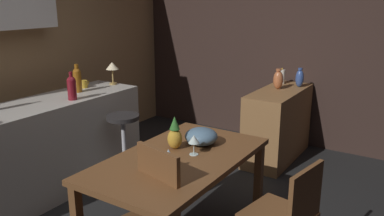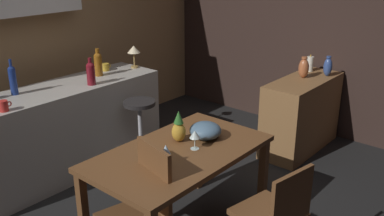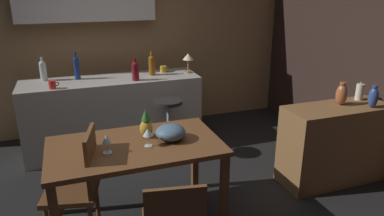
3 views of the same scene
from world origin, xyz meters
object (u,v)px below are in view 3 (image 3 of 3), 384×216
Objects in this scene: wine_bottle_amber at (152,64)px; vase_copper at (342,94)px; wine_glass_left at (148,133)px; fruit_bowl at (171,132)px; wine_glass_right at (107,140)px; cup_mustard at (163,69)px; dining_table at (136,154)px; counter_lamp at (188,58)px; pillar_candle_tall at (359,92)px; chair_near_window at (80,184)px; vase_ceramic_blue at (373,97)px; sideboard_cabinet at (334,144)px; bar_stool at (169,128)px; wine_bottle_cobalt at (77,67)px; wine_bottle_ruby at (135,70)px; wine_bottle_clear at (43,70)px; pineapple_centerpiece at (146,125)px; cup_red at (52,85)px.

wine_bottle_amber is 1.24× the size of vase_copper.
wine_glass_left reaches higher than fruit_bowl.
cup_mustard reaches higher than wine_glass_right.
wine_bottle_amber reaches higher than dining_table.
counter_lamp reaches higher than pillar_candle_tall.
fruit_bowl is at bearing 4.44° from chair_near_window.
vase_ceramic_blue is (1.63, -1.83, -0.01)m from cup_mustard.
wine_bottle_amber is 2.49m from vase_ceramic_blue.
sideboard_cabinet reaches higher than bar_stool.
dining_table is 6.16× the size of vase_ceramic_blue.
cup_mustard is at bearing 0.81° from wine_bottle_cobalt.
wine_bottle_cobalt is 0.70m from wine_bottle_ruby.
wine_bottle_ruby is at bearing 70.76° from wine_glass_right.
cup_mustard reaches higher than sideboard_cabinet.
wine_bottle_ruby is at bearing -141.16° from wine_bottle_amber.
wine_bottle_amber reaches higher than bar_stool.
wine_bottle_cobalt reaches higher than wine_bottle_clear.
wine_glass_left is 0.64× the size of vase_copper.
counter_lamp is 2.15m from vase_ceramic_blue.
wine_bottle_ruby is 1.07× the size of counter_lamp.
pillar_candle_tall is (2.11, 0.14, 0.10)m from fruit_bowl.
sideboard_cabinet is 1.51× the size of bar_stool.
chair_near_window reaches higher than wine_glass_left.
cup_mustard is 0.36m from counter_lamp.
sideboard_cabinet is 3.82× the size of wine_bottle_amber.
wine_glass_right is 0.47× the size of wine_bottle_cobalt.
wine_bottle_cobalt is 2.81× the size of cup_mustard.
pineapple_centerpiece is at bearing -105.57° from wine_bottle_amber.
dining_table is at bearing 177.35° from vase_ceramic_blue.
fruit_bowl is at bearing -59.99° from wine_bottle_clear.
cup_red is at bearing 96.63° from chair_near_window.
pillar_candle_tall is at bearing -45.51° from counter_lamp.
wine_bottle_clear reaches higher than cup_mustard.
wine_glass_left is 0.52× the size of wine_bottle_amber.
dining_table is at bearing -122.53° from counter_lamp.
pillar_candle_tall is (2.11, -1.28, -0.12)m from wine_bottle_ruby.
pillar_candle_tall is (1.82, -0.93, 0.52)m from bar_stool.
pillar_candle_tall is (3.03, -1.23, -0.04)m from cup_red.
pineapple_centerpiece is 1.71m from cup_mustard.
cup_red is 0.44× the size of counter_lamp.
cup_red is (-0.17, 1.43, 0.44)m from chair_near_window.
pineapple_centerpiece is 1.32m from wine_bottle_ruby.
sideboard_cabinet is 2.33m from wine_bottle_ruby.
cup_red is at bearing 165.91° from bar_stool.
vase_copper reaches higher than pillar_candle_tall.
fruit_bowl is at bearing -69.21° from wine_bottle_cobalt.
chair_near_window is 0.42m from wine_glass_right.
bar_stool is at bearing 47.15° from chair_near_window.
cup_red reaches higher than cup_mustard.
wine_bottle_cobalt reaches higher than cup_red.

